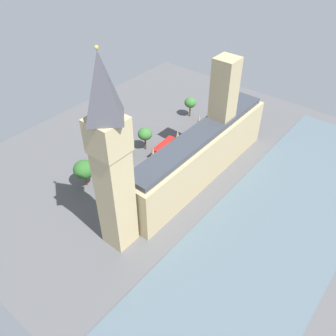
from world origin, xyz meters
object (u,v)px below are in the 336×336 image
object	(u,v)px
street_lamp_slot_12	(104,163)
plane_tree_corner	(126,143)
car_dark_green_kerbside	(150,169)
clock_tower	(111,159)
plane_tree_slot_10	(190,103)
double_decker_bus_midblock	(164,148)
car_yellow_cab_near_tower	(129,178)
plane_tree_leading	(145,134)
double_decker_bus_by_river_gate	(204,127)
car_silver_under_trees	(187,139)
pedestrian_trailing	(122,209)
plane_tree_slot_11	(84,169)
parliament_building	(203,150)
car_white_far_end	(113,195)
pedestrian_opposite_hall	(146,190)

from	to	relation	value
street_lamp_slot_12	plane_tree_corner	bearing A→B (deg)	-84.38
car_dark_green_kerbside	plane_tree_corner	xyz separation A→B (m)	(11.25, -0.84, 5.17)
plane_tree_corner	clock_tower	bearing A→B (deg)	131.27
plane_tree_slot_10	street_lamp_slot_12	xyz separation A→B (m)	(-0.77, 47.84, -1.39)
double_decker_bus_midblock	plane_tree_corner	size ratio (longest dim) A/B	1.25
car_yellow_cab_near_tower	plane_tree_leading	distance (m)	18.88
plane_tree_slot_10	street_lamp_slot_12	size ratio (longest dim) A/B	1.19
double_decker_bus_by_river_gate	plane_tree_slot_10	bearing A→B (deg)	-31.77
car_silver_under_trees	plane_tree_slot_10	xyz separation A→B (m)	(9.76, -15.00, 5.32)
plane_tree_leading	plane_tree_corner	bearing A→B (deg)	78.82
plane_tree_slot_10	plane_tree_corner	bearing A→B (deg)	89.45
plane_tree_corner	street_lamp_slot_12	world-z (taller)	plane_tree_corner
car_silver_under_trees	pedestrian_trailing	bearing A→B (deg)	95.60
plane_tree_leading	plane_tree_slot_11	distance (m)	26.50
parliament_building	plane_tree_slot_10	xyz separation A→B (m)	(24.72, -27.42, -3.52)
double_decker_bus_by_river_gate	car_white_far_end	distance (m)	47.34
parliament_building	pedestrian_opposite_hall	size ratio (longest dim) A/B	37.92
plane_tree_slot_11	street_lamp_slot_12	world-z (taller)	plane_tree_slot_11
plane_tree_slot_10	clock_tower	bearing A→B (deg)	110.33
car_yellow_cab_near_tower	plane_tree_slot_11	world-z (taller)	plane_tree_slot_11
plane_tree_leading	plane_tree_slot_11	xyz separation A→B (m)	(1.57, 26.45, -0.02)
car_silver_under_trees	plane_tree_slot_10	bearing A→B (deg)	-60.67
pedestrian_opposite_hall	plane_tree_corner	xyz separation A→B (m)	(16.71, -9.07, 5.32)
double_decker_bus_by_river_gate	car_silver_under_trees	size ratio (longest dim) A/B	2.40
clock_tower	plane_tree_corner	xyz separation A→B (m)	(24.01, -27.36, -21.40)
plane_tree_slot_10	street_lamp_slot_12	world-z (taller)	plane_tree_slot_10
plane_tree_slot_11	plane_tree_slot_10	bearing A→B (deg)	-90.39
pedestrian_trailing	plane_tree_leading	xyz separation A→B (m)	(15.33, -27.51, 5.70)
car_yellow_cab_near_tower	car_white_far_end	bearing A→B (deg)	-81.42
car_white_far_end	pedestrian_trailing	bearing A→B (deg)	-20.28
clock_tower	double_decker_bus_by_river_gate	size ratio (longest dim) A/B	5.02
parliament_building	car_silver_under_trees	distance (m)	21.36
car_dark_green_kerbside	plane_tree_corner	size ratio (longest dim) A/B	0.55
car_yellow_cab_near_tower	plane_tree_slot_10	xyz separation A→B (m)	(8.58, -45.15, 5.32)
plane_tree_corner	car_yellow_cab_near_tower	bearing A→B (deg)	135.87
parliament_building	car_dark_green_kerbside	distance (m)	19.16
car_dark_green_kerbside	plane_tree_slot_11	xyz separation A→B (m)	(11.27, 17.79, 5.49)
car_yellow_cab_near_tower	plane_tree_corner	bearing A→B (deg)	133.01
car_silver_under_trees	double_decker_bus_midblock	distance (m)	12.21
car_dark_green_kerbside	street_lamp_slot_12	world-z (taller)	street_lamp_slot_12
plane_tree_slot_10	plane_tree_slot_11	xyz separation A→B (m)	(0.37, 55.11, 0.17)
double_decker_bus_by_river_gate	plane_tree_corner	xyz separation A→B (m)	(11.97, 29.79, 3.42)
car_silver_under_trees	plane_tree_leading	xyz separation A→B (m)	(8.57, 13.67, 5.52)
car_dark_green_kerbside	plane_tree_corner	world-z (taller)	plane_tree_corner
plane_tree_leading	street_lamp_slot_12	size ratio (longest dim) A/B	1.23
clock_tower	street_lamp_slot_12	bearing A→B (deg)	-34.95
car_white_far_end	plane_tree_slot_10	xyz separation A→B (m)	(10.37, -54.00, 5.32)
car_white_far_end	car_yellow_cab_near_tower	bearing A→B (deg)	100.62
plane_tree_slot_11	double_decker_bus_midblock	bearing A→B (deg)	-107.32
double_decker_bus_midblock	street_lamp_slot_12	size ratio (longest dim) A/B	1.52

